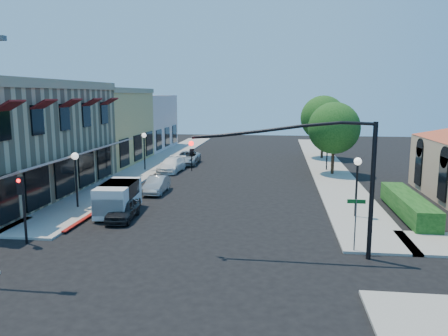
# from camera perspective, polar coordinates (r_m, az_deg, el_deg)

# --- Properties ---
(ground) EXTENTS (120.00, 120.00, 0.00)m
(ground) POSITION_cam_1_polar(r_m,az_deg,el_deg) (19.16, -5.52, -12.26)
(ground) COLOR black
(ground) RESTS_ON ground
(sidewalk_left) EXTENTS (3.50, 50.00, 0.12)m
(sidewalk_left) POSITION_cam_1_polar(r_m,az_deg,el_deg) (46.67, -8.74, 0.78)
(sidewalk_left) COLOR gray
(sidewalk_left) RESTS_ON ground
(sidewalk_right) EXTENTS (3.50, 50.00, 0.12)m
(sidewalk_right) POSITION_cam_1_polar(r_m,az_deg,el_deg) (45.14, 13.15, 0.34)
(sidewalk_right) COLOR gray
(sidewalk_right) RESTS_ON ground
(curb_red_strip) EXTENTS (0.25, 10.00, 0.06)m
(curb_red_strip) POSITION_cam_1_polar(r_m,az_deg,el_deg) (28.49, -15.63, -5.24)
(curb_red_strip) COLOR maroon
(curb_red_strip) RESTS_ON ground
(corner_brick_building) EXTENTS (11.77, 18.20, 8.10)m
(corner_brick_building) POSITION_cam_1_polar(r_m,az_deg,el_deg) (34.51, -27.20, 3.36)
(corner_brick_building) COLOR tan
(corner_brick_building) RESTS_ON ground
(yellow_stucco_building) EXTENTS (10.00, 12.00, 7.60)m
(yellow_stucco_building) POSITION_cam_1_polar(r_m,az_deg,el_deg) (47.64, -17.05, 5.18)
(yellow_stucco_building) COLOR tan
(yellow_stucco_building) RESTS_ON ground
(pink_stucco_building) EXTENTS (10.00, 12.00, 7.00)m
(pink_stucco_building) POSITION_cam_1_polar(r_m,az_deg,el_deg) (58.78, -12.25, 5.85)
(pink_stucco_building) COLOR beige
(pink_stucco_building) RESTS_ON ground
(hedge) EXTENTS (1.40, 8.00, 1.10)m
(hedge) POSITION_cam_1_polar(r_m,az_deg,el_deg) (28.34, 22.82, -5.72)
(hedge) COLOR #113E11
(hedge) RESTS_ON ground
(street_tree_a) EXTENTS (4.56, 4.56, 6.48)m
(street_tree_a) POSITION_cam_1_polar(r_m,az_deg,el_deg) (39.73, 14.18, 5.08)
(street_tree_a) COLOR #362215
(street_tree_a) RESTS_ON ground
(street_tree_b) EXTENTS (4.94, 4.94, 7.02)m
(street_tree_b) POSITION_cam_1_polar(r_m,az_deg,el_deg) (49.63, 12.82, 6.38)
(street_tree_b) COLOR #362215
(street_tree_b) RESTS_ON ground
(signal_mast_arm) EXTENTS (8.01, 0.39, 6.00)m
(signal_mast_arm) POSITION_cam_1_polar(r_m,az_deg,el_deg) (19.16, 12.66, 0.26)
(signal_mast_arm) COLOR black
(signal_mast_arm) RESTS_ON ground
(secondary_signal) EXTENTS (0.28, 0.42, 3.32)m
(secondary_signal) POSITION_cam_1_polar(r_m,az_deg,el_deg) (22.77, -24.87, -3.49)
(secondary_signal) COLOR black
(secondary_signal) RESTS_ON ground
(street_name_sign) EXTENTS (0.80, 0.06, 2.50)m
(street_name_sign) POSITION_cam_1_polar(r_m,az_deg,el_deg) (20.57, 16.81, -6.11)
(street_name_sign) COLOR #595B5E
(street_name_sign) RESTS_ON ground
(lamppost_left_near) EXTENTS (0.44, 0.44, 3.57)m
(lamppost_left_near) POSITION_cam_1_polar(r_m,az_deg,el_deg) (28.59, -18.83, 0.26)
(lamppost_left_near) COLOR black
(lamppost_left_near) RESTS_ON ground
(lamppost_left_far) EXTENTS (0.44, 0.44, 3.57)m
(lamppost_left_far) POSITION_cam_1_polar(r_m,az_deg,el_deg) (41.51, -10.39, 3.37)
(lamppost_left_far) COLOR black
(lamppost_left_far) RESTS_ON ground
(lamppost_right_near) EXTENTS (0.44, 0.44, 3.57)m
(lamppost_right_near) POSITION_cam_1_polar(r_m,az_deg,el_deg) (26.10, 17.01, -0.50)
(lamppost_right_near) COLOR black
(lamppost_right_near) RESTS_ON ground
(lamppost_right_far) EXTENTS (0.44, 0.44, 3.57)m
(lamppost_right_far) POSITION_cam_1_polar(r_m,az_deg,el_deg) (41.81, 13.36, 3.31)
(lamppost_right_far) COLOR black
(lamppost_right_far) RESTS_ON ground
(white_van) EXTENTS (2.16, 4.37, 1.88)m
(white_van) POSITION_cam_1_polar(r_m,az_deg,el_deg) (26.95, -13.67, -3.62)
(white_van) COLOR silver
(white_van) RESTS_ON ground
(parked_car_a) EXTENTS (1.65, 3.56, 1.18)m
(parked_car_a) POSITION_cam_1_polar(r_m,az_deg,el_deg) (25.78, -13.08, -5.33)
(parked_car_a) COLOR black
(parked_car_a) RESTS_ON ground
(parked_car_b) EXTENTS (1.36, 3.69, 1.21)m
(parked_car_b) POSITION_cam_1_polar(r_m,az_deg,el_deg) (32.25, -8.80, -2.18)
(parked_car_b) COLOR #9CA0A1
(parked_car_b) RESTS_ON ground
(parked_car_c) EXTENTS (2.12, 4.60, 1.30)m
(parked_car_c) POSITION_cam_1_polar(r_m,az_deg,el_deg) (40.78, -6.88, 0.40)
(parked_car_c) COLOR white
(parked_car_c) RESTS_ON ground
(parked_car_d) EXTENTS (2.32, 4.90, 1.35)m
(parked_car_d) POSITION_cam_1_polar(r_m,az_deg,el_deg) (45.04, -4.86, 1.33)
(parked_car_d) COLOR #A3A6A8
(parked_car_d) RESTS_ON ground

